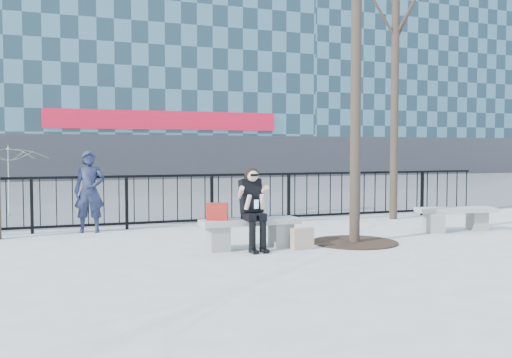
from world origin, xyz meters
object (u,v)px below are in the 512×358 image
object	(u,v)px
bench_second	(456,217)
standing_man	(90,192)
bench_main	(250,230)
seated_woman	(253,209)

from	to	relation	value
bench_second	standing_man	xyz separation A→B (m)	(-6.86, 2.35, 0.52)
bench_main	standing_man	bearing A→B (deg)	129.85
bench_main	standing_man	distance (m)	3.68
seated_woman	standing_man	world-z (taller)	standing_man
bench_main	bench_second	bearing A→B (deg)	5.73
bench_second	standing_man	distance (m)	7.27
bench_main	seated_woman	xyz separation A→B (m)	(0.00, -0.16, 0.37)
seated_woman	standing_man	distance (m)	3.77
bench_main	standing_man	xyz separation A→B (m)	(-2.34, 2.80, 0.50)
seated_woman	standing_man	bearing A→B (deg)	128.30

